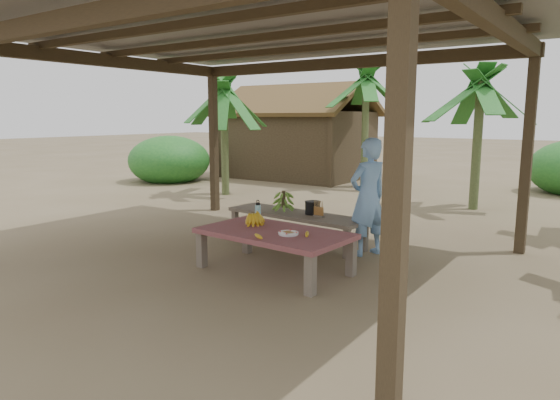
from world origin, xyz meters
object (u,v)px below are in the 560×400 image
Objects in this scene: work_table at (274,236)px; bench at (296,217)px; cooking_pot at (313,208)px; plate at (288,233)px; woman at (368,197)px; ripe_banana_bunch at (253,218)px; water_flask at (258,212)px.

work_table is 1.42m from bench.
cooking_pot is (0.25, 0.07, 0.15)m from bench.
plate is (0.79, -1.38, 0.12)m from bench.
plate is 1.46m from woman.
bench is at bearing 95.32° from ripe_banana_bunch.
woman reaches higher than water_flask.
cooking_pot is at bearing -68.37° from woman.
water_flask is at bearing 149.15° from work_table.
work_table is at bearing 0.76° from woman.
ripe_banana_bunch is 1.22× the size of plate.
water_flask is (0.03, -0.96, 0.22)m from bench.
ripe_banana_bunch is 0.72m from plate.
cooking_pot is at bearing 105.44° from work_table.
cooking_pot is (0.21, 1.03, -0.08)m from water_flask.
woman is (1.14, 0.01, 0.40)m from bench.
woman is at bearing 48.98° from ripe_banana_bunch.
plate is at bearing -69.40° from cooking_pot.
water_flask is (-0.76, 0.42, 0.10)m from plate.
water_flask is 1.31× the size of cooking_pot.
water_flask reaches higher than ripe_banana_bunch.
woman reaches higher than bench.
work_table is at bearing 163.52° from plate.
ripe_banana_bunch reaches higher than plate.
woman reaches higher than ripe_banana_bunch.
cooking_pot is at bearing 83.61° from ripe_banana_bunch.
cooking_pot is (-0.29, 1.38, 0.11)m from work_table.
bench is at bearing 115.87° from work_table.
water_flask reaches higher than work_table.
woman is at bearing 5.29° from bench.
bench is 10.36× the size of cooking_pot.
work_table is 1.49m from woman.
ripe_banana_bunch is at bearing -70.23° from water_flask.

